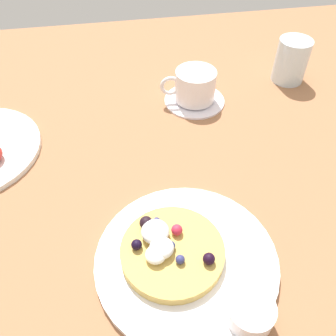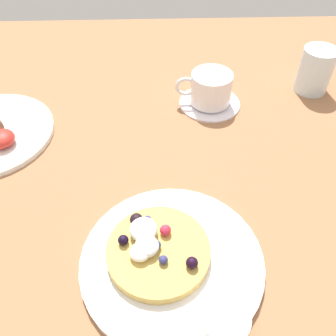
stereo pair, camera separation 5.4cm
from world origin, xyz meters
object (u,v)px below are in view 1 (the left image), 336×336
Objects in this scene: pancake_plate at (186,260)px; coffee_cup at (195,85)px; syrup_ramekin at (250,312)px; coffee_saucer at (194,100)px; water_glass at (291,61)px.

pancake_plate is 2.19× the size of coffee_cup.
coffee_cup is at bearing 85.51° from syrup_ramekin.
pancake_plate is 38.34cm from coffee_saucer.
coffee_saucer is at bearing 85.31° from syrup_ramekin.
coffee_saucer is 1.10× the size of coffee_cup.
coffee_saucer is 1.34× the size of water_glass.
water_glass reaches higher than syrup_ramekin.
syrup_ramekin is 0.50× the size of coffee_cup.
pancake_plate is 53.15cm from water_glass.
syrup_ramekin is at bearing -94.69° from coffee_saucer.
coffee_cup reaches higher than coffee_saucer.
pancake_plate is 38.47cm from coffee_cup.
syrup_ramekin reaches higher than coffee_saucer.
syrup_ramekin reaches higher than pancake_plate.
pancake_plate is at bearing -127.85° from water_glass.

